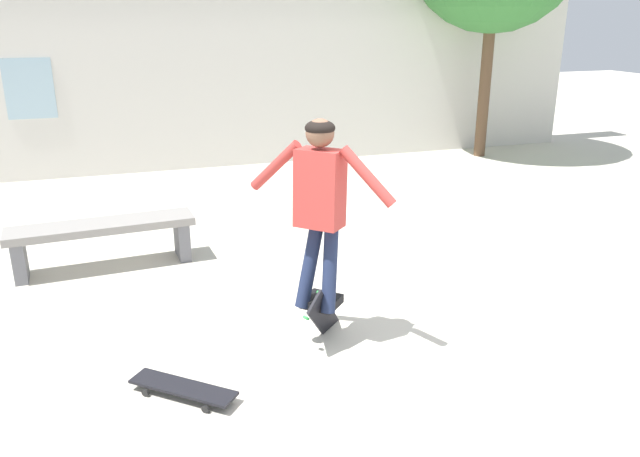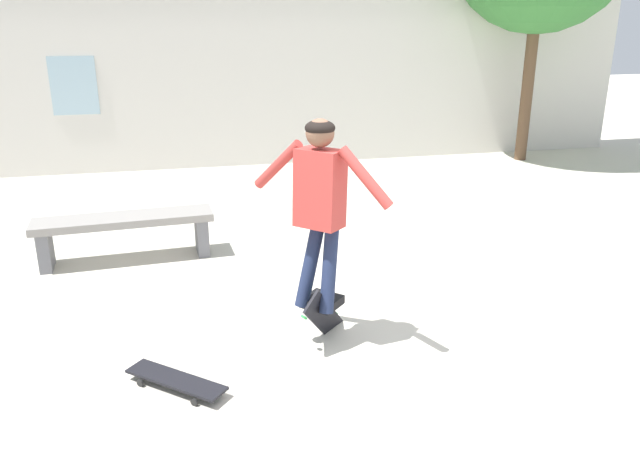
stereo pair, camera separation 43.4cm
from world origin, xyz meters
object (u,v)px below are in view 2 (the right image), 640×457
skateboard_flipping (325,317)px  skateboard_resting (176,380)px  skater (320,199)px  park_bench (125,228)px

skateboard_flipping → skateboard_resting: size_ratio=1.01×
skateboard_flipping → skateboard_resting: 1.27m
skateboard_flipping → skater: bearing=163.7°
skater → skateboard_flipping: bearing=-5.0°
skateboard_flipping → skateboard_resting: skateboard_flipping is taller
skateboard_resting → park_bench: bearing=141.8°
park_bench → skater: (1.62, -2.17, 0.84)m
skater → skateboard_flipping: 1.01m
skater → skateboard_resting: skater is taller
skater → skateboard_flipping: skater is taller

